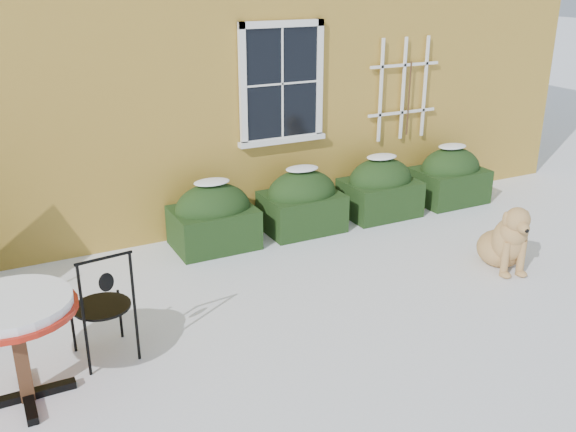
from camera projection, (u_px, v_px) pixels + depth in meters
ground at (333, 331)px, 6.44m from camera, size 80.00×80.00×0.00m
hedge_row at (342, 195)px, 9.12m from camera, size 4.95×0.80×0.91m
bistro_table at (14, 317)px, 5.15m from camera, size 1.01×1.01×0.94m
patio_chair_near at (103, 305)px, 5.82m from camera, size 0.55×0.54×1.10m
dog at (506, 242)px, 7.69m from camera, size 0.71×0.93×0.87m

